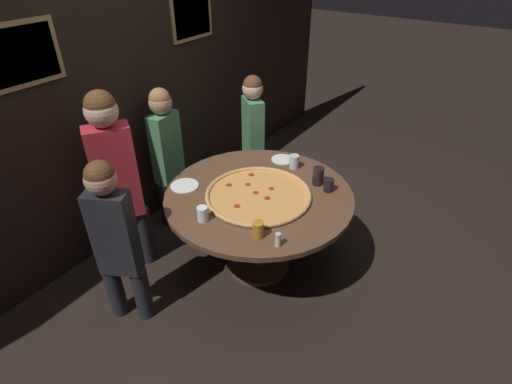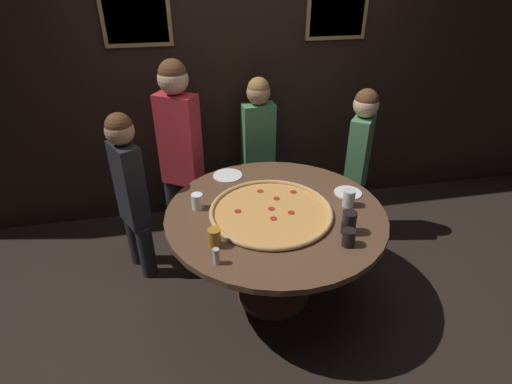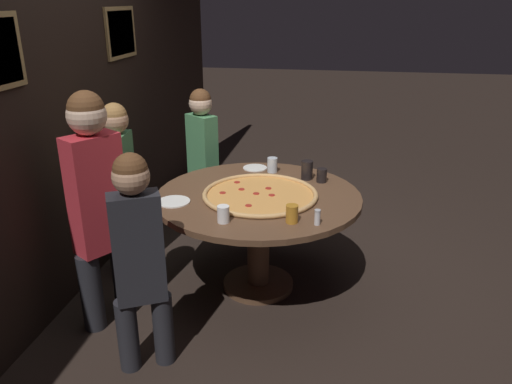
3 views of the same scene
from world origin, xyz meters
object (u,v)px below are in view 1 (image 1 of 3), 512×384
at_px(dining_table, 259,209).
at_px(giant_pizza, 258,195).
at_px(white_plate_right_side, 282,159).
at_px(diner_far_right, 253,133).
at_px(drink_cup_near_left, 203,214).
at_px(white_plate_near_front, 185,186).
at_px(drink_cup_far_left, 329,185).
at_px(diner_side_left, 116,176).
at_px(diner_side_right, 115,237).
at_px(drink_cup_far_right, 258,230).
at_px(diner_far_left, 167,150).
at_px(condiment_shaker, 278,240).
at_px(drink_cup_by_shaker, 294,162).
at_px(drink_cup_beside_pizza, 318,176).

height_order(dining_table, giant_pizza, giant_pizza).
height_order(white_plate_right_side, diner_far_right, diner_far_right).
height_order(drink_cup_near_left, white_plate_near_front, drink_cup_near_left).
bearing_deg(drink_cup_far_left, diner_side_left, 124.19).
xyz_separation_m(diner_far_right, diner_side_right, (-1.80, -0.15, -0.01)).
bearing_deg(drink_cup_far_right, diner_far_left, 68.68).
bearing_deg(condiment_shaker, diner_side_left, 96.09).
relative_size(dining_table, giant_pizza, 1.79).
relative_size(drink_cup_by_shaker, diner_side_left, 0.07).
bearing_deg(drink_cup_far_left, diner_side_right, 144.37).
xyz_separation_m(drink_cup_beside_pizza, diner_far_right, (0.48, 0.95, -0.07)).
bearing_deg(drink_cup_by_shaker, diner_side_right, 160.07).
xyz_separation_m(drink_cup_far_right, diner_side_left, (-0.15, 1.18, 0.07)).
height_order(drink_cup_by_shaker, white_plate_right_side, drink_cup_by_shaker).
bearing_deg(dining_table, drink_cup_near_left, 164.94).
relative_size(drink_cup_far_left, diner_far_left, 0.08).
bearing_deg(drink_cup_far_right, white_plate_near_front, 77.33).
bearing_deg(white_plate_right_side, white_plate_near_front, 152.44).
xyz_separation_m(white_plate_right_side, diner_side_left, (-1.12, 0.78, 0.12)).
xyz_separation_m(dining_table, diner_side_right, (-0.95, 0.49, 0.14)).
xyz_separation_m(drink_cup_far_left, diner_side_left, (-0.90, 1.32, 0.08)).
distance_m(drink_cup_far_left, diner_far_right, 1.19).
height_order(drink_cup_far_right, diner_far_right, diner_far_right).
height_order(white_plate_near_front, diner_far_left, diner_far_left).
bearing_deg(white_plate_near_front, condiment_shaker, -101.08).
distance_m(drink_cup_beside_pizza, diner_side_left, 1.53).
bearing_deg(drink_cup_beside_pizza, giant_pizza, 144.64).
bearing_deg(condiment_shaker, drink_cup_near_left, 96.28).
bearing_deg(drink_cup_near_left, white_plate_near_front, 57.97).
bearing_deg(giant_pizza, diner_side_right, 150.74).
distance_m(drink_cup_near_left, drink_cup_far_left, 0.99).
bearing_deg(drink_cup_far_left, drink_cup_beside_pizza, 68.09).
bearing_deg(diner_side_left, drink_cup_beside_pizza, 160.32).
relative_size(drink_cup_near_left, diner_side_left, 0.07).
bearing_deg(white_plate_near_front, white_plate_right_side, -27.56).
xyz_separation_m(giant_pizza, drink_cup_beside_pizza, (0.41, -0.29, 0.06)).
height_order(giant_pizza, drink_cup_beside_pizza, drink_cup_beside_pizza).
relative_size(drink_cup_near_left, diner_side_right, 0.08).
xyz_separation_m(drink_cup_near_left, diner_side_left, (-0.08, 0.77, 0.08)).
bearing_deg(diner_far_left, white_plate_right_side, 110.01).
bearing_deg(white_plate_near_front, drink_cup_far_left, -59.27).
xyz_separation_m(white_plate_near_front, diner_far_left, (0.34, 0.53, 0.01)).
bearing_deg(diner_far_right, drink_cup_near_left, -32.24).
bearing_deg(diner_far_right, dining_table, -16.05).
bearing_deg(dining_table, drink_cup_far_right, -146.68).
bearing_deg(white_plate_near_front, diner_side_left, 131.92).
bearing_deg(diner_side_right, white_plate_right_side, -131.51).
height_order(diner_side_right, diner_far_left, diner_far_left).
xyz_separation_m(drink_cup_beside_pizza, drink_cup_far_left, (-0.05, -0.11, -0.02)).
bearing_deg(diner_far_right, drink_cup_far_right, -17.22).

